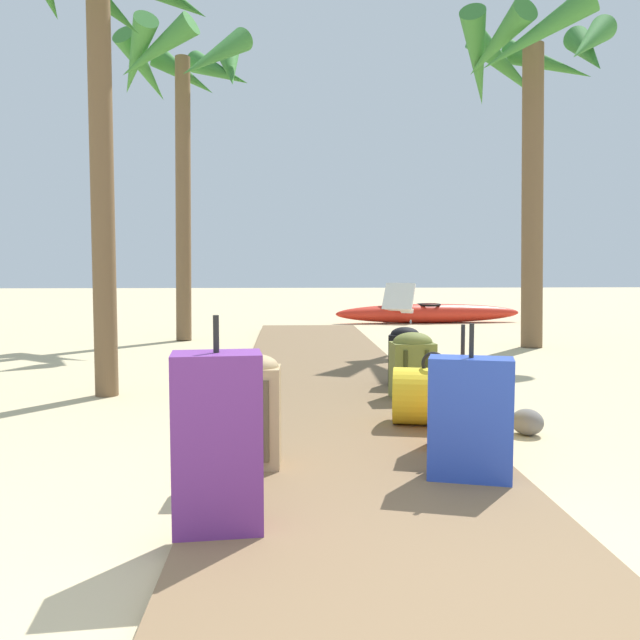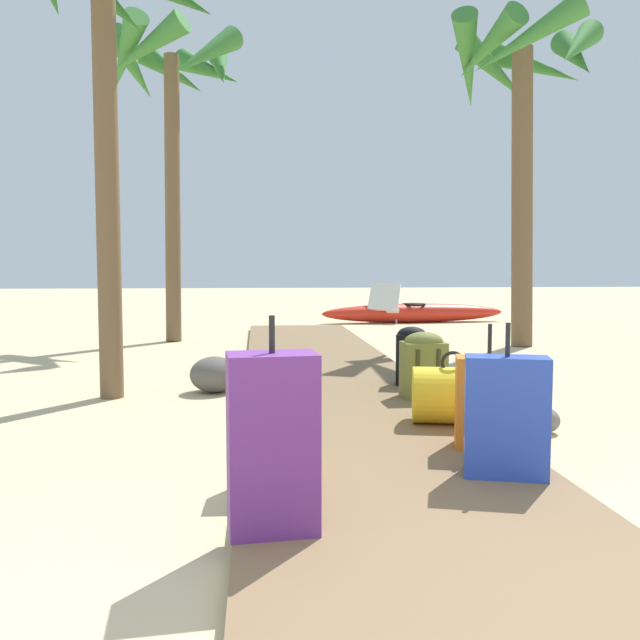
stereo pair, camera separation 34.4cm
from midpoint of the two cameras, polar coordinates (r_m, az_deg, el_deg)
name	(u,v)px [view 1 (the left image)]	position (r m, az deg, el deg)	size (l,w,h in m)	color
ground_plane	(331,397)	(5.88, 2.62, -6.58)	(60.00, 60.00, 0.00)	#CCB789
boardwalk	(324,373)	(6.90, 1.79, -4.58)	(1.64, 10.43, 0.08)	brown
suitcase_orange	(462,404)	(3.99, 14.50, -6.97)	(0.42, 0.32, 0.73)	orange
suitcase_purple	(217,442)	(2.71, -5.14, -10.36)	(0.37, 0.26, 0.87)	#6B2D84
backpack_black	(405,355)	(6.01, 8.90, -2.96)	(0.32, 0.30, 0.52)	black
duffel_bag_yellow	(433,396)	(4.58, 11.81, -6.41)	(0.60, 0.48, 0.49)	gold
backpack_tan	(254,407)	(3.56, -2.89, -7.49)	(0.28, 0.26, 0.60)	tan
suitcase_blue	(470,418)	(3.46, 15.55, -8.12)	(0.45, 0.30, 0.78)	#2847B7
backpack_olive	(412,364)	(5.43, 9.73, -3.71)	(0.35, 0.29, 0.53)	olive
palm_tree_far_right	(533,85)	(10.28, 18.74, 18.51)	(2.32, 2.25, 4.67)	brown
palm_tree_far_left	(186,86)	(10.88, -10.50, 19.09)	(2.27, 2.31, 4.76)	brown
lounge_chair	(403,306)	(13.84, 7.85, 1.19)	(1.12, 1.63, 0.81)	white
kayak	(429,313)	(13.69, 10.00, 0.57)	(3.86, 0.82, 0.39)	red
rock_left_near	(208,374)	(6.16, -7.97, -4.57)	(0.44, 0.44, 0.33)	#5B5651
rock_right_mid	(527,422)	(4.82, 19.32, -8.26)	(0.22, 0.20, 0.18)	slate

